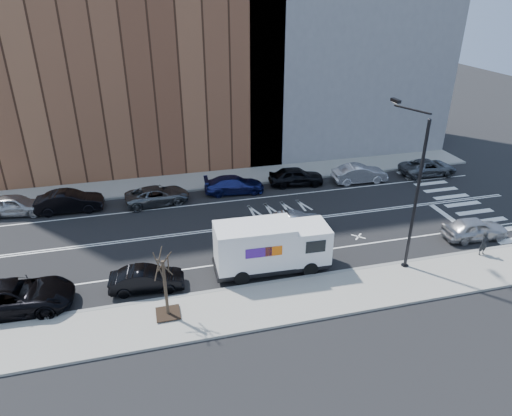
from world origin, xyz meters
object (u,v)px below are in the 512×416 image
far_parked_a (15,205)px  near_parked_front (475,229)px  pedestrian (484,244)px  far_parked_b (69,201)px  driving_sedan (295,223)px  fedex_van (271,246)px

far_parked_a → near_parked_front: 32.17m
near_parked_front → pedestrian: pedestrian is taller
near_parked_front → pedestrian: size_ratio=2.75×
far_parked_a → far_parked_b: 3.81m
driving_sedan → pedestrian: pedestrian is taller
fedex_van → driving_sedan: bearing=56.0°
fedex_van → driving_sedan: 4.96m
near_parked_front → far_parked_b: bearing=70.0°
far_parked_a → far_parked_b: far_parked_b is taller
far_parked_a → pedestrian: pedestrian is taller
far_parked_a → fedex_van: bearing=-118.2°
fedex_van → near_parked_front: 14.11m
pedestrian → fedex_van: bearing=163.5°
driving_sedan → pedestrian: (10.20, -5.81, 0.22)m
far_parked_a → far_parked_b: bearing=-88.4°
driving_sedan → pedestrian: size_ratio=2.76×
fedex_van → pedestrian: (13.07, -1.87, -0.68)m
fedex_van → driving_sedan: fedex_van is taller
fedex_van → driving_sedan: size_ratio=1.59×
far_parked_b → near_parked_front: size_ratio=1.11×
fedex_van → near_parked_front: fedex_van is taller
near_parked_front → pedestrian: 2.32m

